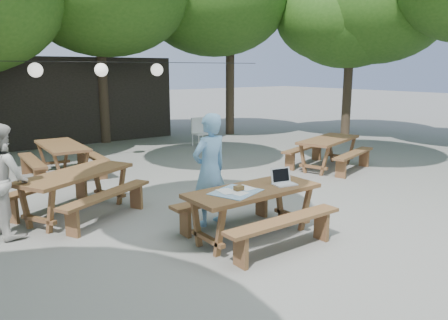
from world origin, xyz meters
name	(u,v)px	position (x,y,z in m)	size (l,w,h in m)	color
ground	(262,222)	(0.00, 0.00, 0.00)	(80.00, 80.00, 0.00)	#64635F
pavilion	(74,99)	(0.50, 10.50, 1.40)	(6.00, 3.00, 2.80)	black
main_picnic_table	(253,213)	(-0.55, -0.42, 0.39)	(2.00, 1.58, 0.75)	brown
picnic_table_nw	(77,193)	(-2.27, 2.11, 0.39)	(2.41, 2.26, 0.75)	brown
picnic_table_ne	(328,153)	(3.90, 1.94, 0.39)	(2.27, 2.05, 0.75)	brown
picnic_table_far_w	(63,160)	(-1.62, 5.01, 0.39)	(1.68, 2.04, 0.75)	brown
woman	(210,170)	(-0.71, 0.44, 0.89)	(0.65, 0.42, 1.77)	#7EB8E7
second_person	(2,180)	(-3.41, 1.88, 0.85)	(0.82, 0.64, 1.69)	beige
plastic_chair	(200,138)	(3.14, 6.48, 0.26)	(0.45, 0.45, 0.90)	silver
laptop	(283,180)	(-0.04, -0.50, 0.81)	(0.37, 0.31, 0.24)	white
tabletop_clutter	(236,191)	(-0.86, -0.42, 0.76)	(0.79, 0.73, 0.08)	teal
paper_lanterns	(102,70)	(-0.19, 6.00, 2.40)	(9.00, 0.34, 0.38)	black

